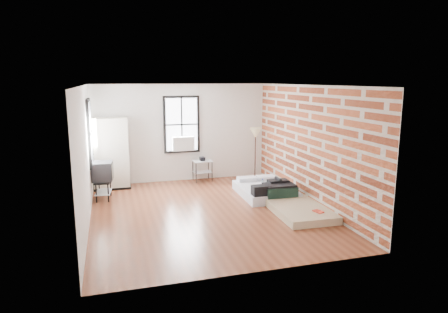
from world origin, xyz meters
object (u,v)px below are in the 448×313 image
object	(u,v)px
mattress_bare	(292,203)
side_table	(202,165)
floor_lamp	(255,136)
mattress_main	(265,190)
tv_stand	(103,173)
wardrobe	(111,154)

from	to	relation	value
mattress_bare	side_table	distance (m)	3.40
side_table	floor_lamp	world-z (taller)	floor_lamp
side_table	floor_lamp	distance (m)	1.80
mattress_main	mattress_bare	world-z (taller)	mattress_main
mattress_main	mattress_bare	bearing A→B (deg)	-79.83
mattress_main	floor_lamp	bearing A→B (deg)	78.82
mattress_main	floor_lamp	size ratio (longest dim) A/B	1.16
mattress_main	floor_lamp	xyz separation A→B (m)	(0.41, 1.84, 1.13)
mattress_bare	floor_lamp	distance (m)	3.23
mattress_main	side_table	world-z (taller)	side_table
mattress_bare	tv_stand	bearing A→B (deg)	155.92
mattress_bare	tv_stand	xyz separation A→B (m)	(-4.14, 2.01, 0.54)
floor_lamp	tv_stand	world-z (taller)	floor_lamp
side_table	tv_stand	world-z (taller)	tv_stand
side_table	floor_lamp	size ratio (longest dim) A/B	0.47
floor_lamp	mattress_bare	bearing A→B (deg)	-94.17
wardrobe	tv_stand	world-z (taller)	wardrobe
wardrobe	side_table	xyz separation A→B (m)	(2.54, 0.07, -0.47)
side_table	floor_lamp	xyz separation A→B (m)	(1.61, -0.07, 0.80)
side_table	floor_lamp	bearing A→B (deg)	-2.49
mattress_main	floor_lamp	world-z (taller)	floor_lamp
wardrobe	side_table	bearing A→B (deg)	2.21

